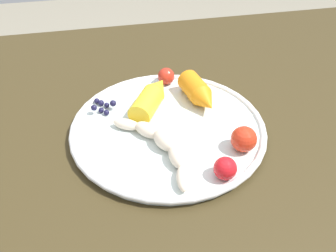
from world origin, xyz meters
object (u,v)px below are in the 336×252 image
(tomato_near, at_px, (166,76))
(dining_table, at_px, (186,147))
(blueberry_pile, at_px, (103,106))
(tomato_mid, at_px, (225,168))
(carrot_yellow, at_px, (152,97))
(carrot_orange, at_px, (199,93))
(plate, at_px, (168,127))
(tomato_far, at_px, (244,139))
(banana, at_px, (160,144))

(tomato_near, bearing_deg, dining_table, -77.19)
(blueberry_pile, relative_size, tomato_mid, 1.47)
(carrot_yellow, bearing_deg, carrot_orange, -3.94)
(plate, relative_size, tomato_far, 8.14)
(carrot_yellow, xyz_separation_m, tomato_far, (0.12, -0.15, 0.00))
(dining_table, height_order, banana, banana)
(carrot_yellow, xyz_separation_m, tomato_near, (0.04, 0.07, -0.00))
(tomato_mid, bearing_deg, carrot_orange, 85.24)
(carrot_orange, bearing_deg, blueberry_pile, 175.01)
(tomato_near, bearing_deg, blueberry_pile, -154.06)
(carrot_yellow, bearing_deg, plate, -74.81)
(carrot_yellow, height_order, tomato_far, same)
(dining_table, bearing_deg, carrot_yellow, 162.68)
(dining_table, height_order, tomato_mid, tomato_mid)
(carrot_yellow, distance_m, tomato_near, 0.09)
(carrot_orange, distance_m, tomato_far, 0.14)
(tomato_mid, bearing_deg, tomato_near, 96.33)
(plate, bearing_deg, tomato_near, 79.34)
(dining_table, distance_m, tomato_near, 0.15)
(banana, distance_m, carrot_yellow, 0.12)
(carrot_yellow, bearing_deg, banana, -93.49)
(banana, bearing_deg, tomato_mid, -44.11)
(carrot_orange, relative_size, tomato_mid, 3.18)
(carrot_yellow, bearing_deg, dining_table, -17.32)
(plate, bearing_deg, carrot_yellow, 105.19)
(carrot_orange, relative_size, carrot_yellow, 0.85)
(tomato_far, bearing_deg, dining_table, 114.53)
(carrot_orange, xyz_separation_m, blueberry_pile, (-0.18, 0.02, -0.01))
(tomato_mid, bearing_deg, banana, 135.89)
(dining_table, xyz_separation_m, tomato_mid, (0.01, -0.18, 0.12))
(blueberry_pile, bearing_deg, tomato_mid, -51.78)
(banana, height_order, tomato_mid, tomato_mid)
(plate, height_order, tomato_far, tomato_far)
(dining_table, distance_m, carrot_orange, 0.12)
(plate, height_order, carrot_orange, carrot_orange)
(blueberry_pile, distance_m, tomato_mid, 0.26)
(plate, relative_size, tomato_near, 9.95)
(plate, xyz_separation_m, banana, (-0.02, -0.06, 0.02))
(blueberry_pile, xyz_separation_m, tomato_near, (0.13, 0.06, 0.01))
(dining_table, distance_m, blueberry_pile, 0.19)
(tomato_near, xyz_separation_m, tomato_mid, (0.03, -0.27, 0.00))
(banana, bearing_deg, blueberry_pile, 122.60)
(tomato_far, bearing_deg, tomato_near, 109.72)
(plate, height_order, tomato_near, tomato_near)
(tomato_mid, relative_size, tomato_far, 0.83)
(plate, height_order, tomato_mid, tomato_mid)
(carrot_orange, xyz_separation_m, tomato_near, (-0.05, 0.08, -0.00))
(plate, xyz_separation_m, carrot_yellow, (-0.02, 0.06, 0.02))
(dining_table, relative_size, blueberry_pile, 23.51)
(dining_table, distance_m, plate, 0.12)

